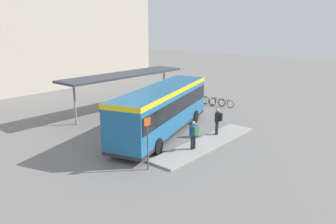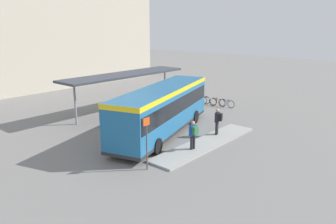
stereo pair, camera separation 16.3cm
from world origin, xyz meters
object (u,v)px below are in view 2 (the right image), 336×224
object	(u,v)px
pedestrian_companion	(193,133)
city_bus	(163,107)
bicycle_white	(208,101)
bicycle_red	(218,102)
platform_sign	(147,141)
pedestrian_waiting	(218,120)
bicycle_blue	(226,103)
bicycle_orange	(202,99)

from	to	relation	value
pedestrian_companion	city_bus	bearing A→B (deg)	-8.66
city_bus	bicycle_white	size ratio (longest dim) A/B	6.53
city_bus	bicycle_red	xyz separation A→B (m)	(9.53, 1.55, -1.53)
platform_sign	bicycle_white	bearing A→B (deg)	21.87
bicycle_white	platform_sign	size ratio (longest dim) A/B	0.62
pedestrian_waiting	platform_sign	world-z (taller)	platform_sign
bicycle_blue	bicycle_red	xyz separation A→B (m)	(-0.03, 0.87, 0.01)
bicycle_blue	bicycle_orange	size ratio (longest dim) A/B	0.95
pedestrian_waiting	bicycle_orange	distance (m)	9.78
pedestrian_waiting	bicycle_blue	world-z (taller)	pedestrian_waiting
pedestrian_companion	bicycle_red	world-z (taller)	pedestrian_companion
bicycle_red	bicycle_orange	size ratio (longest dim) A/B	0.97
city_bus	bicycle_blue	bearing A→B (deg)	-13.39
pedestrian_waiting	bicycle_white	bearing A→B (deg)	-69.46
platform_sign	bicycle_blue	bearing A→B (deg)	15.11
city_bus	bicycle_white	xyz separation A→B (m)	(9.17, 2.42, -1.53)
bicycle_red	bicycle_orange	distance (m)	1.74
pedestrian_companion	bicycle_white	size ratio (longest dim) A/B	1.00
city_bus	platform_sign	xyz separation A→B (m)	(-4.83, -3.20, -0.34)
city_bus	bicycle_blue	size ratio (longest dim) A/B	6.78
pedestrian_waiting	city_bus	bearing A→B (deg)	16.78
platform_sign	bicycle_red	bearing A→B (deg)	18.31
bicycle_blue	platform_sign	size ratio (longest dim) A/B	0.60
city_bus	platform_sign	distance (m)	5.81
bicycle_red	platform_sign	size ratio (longest dim) A/B	0.61
bicycle_orange	bicycle_blue	bearing A→B (deg)	-174.25
pedestrian_companion	bicycle_red	bearing A→B (deg)	-54.49
pedestrian_companion	pedestrian_waiting	bearing A→B (deg)	-72.79
city_bus	pedestrian_waiting	distance (m)	3.81
pedestrian_waiting	bicycle_blue	distance (m)	8.40
pedestrian_waiting	bicycle_red	distance (m)	8.80
pedestrian_companion	bicycle_blue	bearing A→B (deg)	-58.45
city_bus	platform_sign	size ratio (longest dim) A/B	4.06
bicycle_blue	bicycle_orange	world-z (taller)	bicycle_orange
pedestrian_waiting	bicycle_orange	bearing A→B (deg)	-66.46
city_bus	pedestrian_companion	xyz separation A→B (m)	(-1.20, -3.48, -0.78)
bicycle_red	bicycle_white	xyz separation A→B (m)	(-0.35, 0.87, 0.01)
bicycle_white	bicycle_orange	size ratio (longest dim) A/B	0.98
pedestrian_waiting	bicycle_red	bearing A→B (deg)	-75.36
pedestrian_companion	bicycle_blue	size ratio (longest dim) A/B	1.04
city_bus	pedestrian_waiting	size ratio (longest dim) A/B	6.36
pedestrian_waiting	bicycle_white	size ratio (longest dim) A/B	1.03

